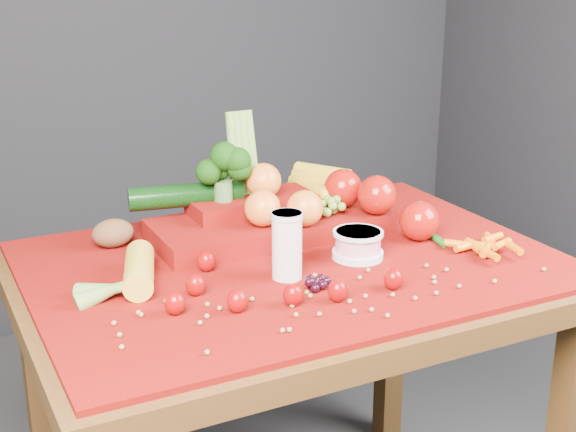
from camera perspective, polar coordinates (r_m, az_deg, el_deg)
name	(u,v)px	position (r m, az deg, el deg)	size (l,w,h in m)	color
table	(292,307)	(1.69, 0.31, -6.47)	(1.10, 0.80, 0.75)	#3E230E
red_cloth	(292,262)	(1.65, 0.31, -3.30)	(1.05, 0.75, 0.01)	#680D03
milk_glass	(287,243)	(1.53, -0.07, -1.93)	(0.06, 0.06, 0.13)	beige
yogurt_bowl	(358,243)	(1.65, 4.99, -1.96)	(0.11, 0.11, 0.06)	silver
strawberry_scatter	(263,286)	(1.46, -1.80, -4.97)	(0.44, 0.28, 0.05)	#8C020C
dark_grape_cluster	(316,282)	(1.50, 1.98, -4.73)	(0.06, 0.05, 0.03)	black
soybean_scatter	(341,293)	(1.48, 3.83, -5.48)	(0.84, 0.24, 0.01)	olive
corn_ear	(121,283)	(1.51, -11.78, -4.69)	(0.23, 0.26, 0.06)	gold
potato	(113,233)	(1.75, -12.35, -1.20)	(0.09, 0.07, 0.06)	#52311C
baby_carrot_pile	(488,247)	(1.72, 14.05, -2.14)	(0.17, 0.17, 0.03)	#D46007
green_bean_pile	(433,233)	(1.81, 10.29, -1.20)	(0.14, 0.12, 0.01)	#185C15
produce_mound	(283,207)	(1.77, -0.37, 0.61)	(0.61, 0.36, 0.27)	#680D03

